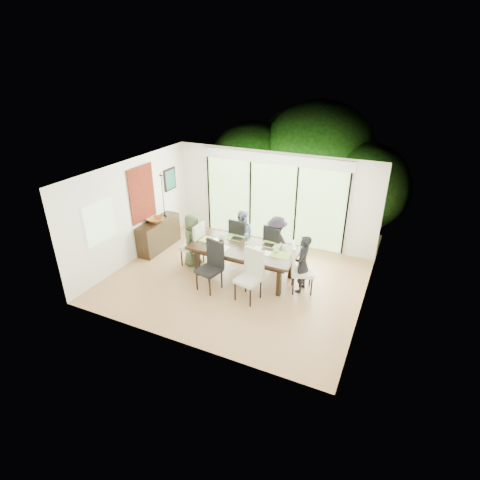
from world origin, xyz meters
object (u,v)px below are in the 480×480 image
at_px(chair_right_end, 303,268).
at_px(laptop, 211,242).
at_px(chair_far_right, 277,245).
at_px(bowl, 155,220).
at_px(person_right_end, 302,264).
at_px(sideboard, 159,234).
at_px(chair_left_end, 192,244).
at_px(person_far_right, 277,242).
at_px(table_top, 244,248).
at_px(cup_b, 248,248).
at_px(vase, 247,244).
at_px(person_far_left, 241,235).
at_px(chair_far_left, 242,238).
at_px(cup_a, 221,238).
at_px(cup_c, 276,250).
at_px(person_left_end, 192,240).
at_px(chair_near_right, 248,276).
at_px(chair_near_left, 209,267).

distance_m(chair_right_end, laptop, 2.36).
height_order(chair_far_right, bowl, chair_far_right).
bearing_deg(person_right_end, sideboard, -95.73).
relative_size(chair_left_end, bowl, 2.64).
bearing_deg(person_far_right, chair_right_end, 150.76).
bearing_deg(bowl, table_top, -6.06).
xyz_separation_m(table_top, sideboard, (-2.86, 0.40, -0.36)).
height_order(table_top, cup_b, cup_b).
height_order(person_right_end, sideboard, person_right_end).
relative_size(person_far_right, sideboard, 0.92).
height_order(vase, bowl, bowl).
xyz_separation_m(chair_left_end, laptop, (0.65, -0.10, 0.23)).
relative_size(table_top, chair_left_end, 2.18).
bearing_deg(person_far_left, chair_far_left, -104.11).
distance_m(cup_a, cup_c, 1.50).
relative_size(laptop, bowl, 0.79).
height_order(cup_a, sideboard, cup_a).
bearing_deg(person_left_end, chair_near_right, -120.50).
bearing_deg(table_top, chair_right_end, 0.00).
bearing_deg(chair_far_right, chair_right_end, 154.57).
height_order(table_top, laptop, laptop).
height_order(person_right_end, cup_b, person_right_end).
bearing_deg(cup_a, chair_right_end, -3.90).
bearing_deg(chair_near_right, chair_far_right, 99.08).
bearing_deg(person_far_left, laptop, 52.62).
height_order(vase, laptop, vase).
distance_m(chair_right_end, person_right_end, 0.11).
height_order(person_far_right, vase, person_far_right).
bearing_deg(vase, person_right_end, -2.00).
distance_m(vase, sideboard, 2.97).
bearing_deg(cup_b, person_right_end, 4.30).
distance_m(chair_left_end, chair_near_left, 1.33).
height_order(chair_right_end, person_far_right, person_far_right).
distance_m(table_top, sideboard, 2.91).
bearing_deg(chair_far_left, chair_near_left, 94.30).
bearing_deg(chair_near_right, person_left_end, 167.02).
xyz_separation_m(laptop, cup_b, (1.00, 0.00, 0.04)).
bearing_deg(cup_c, cup_a, 178.09).
height_order(person_right_end, cup_c, person_right_end).
relative_size(chair_far_right, chair_near_left, 1.00).
bearing_deg(cup_b, chair_far_left, 122.28).
relative_size(person_far_right, bowl, 3.10).
distance_m(person_left_end, cup_c, 2.29).
height_order(chair_near_right, person_far_left, person_far_left).
relative_size(chair_right_end, chair_far_right, 1.00).
xyz_separation_m(laptop, bowl, (-2.01, 0.40, 0.08)).
relative_size(table_top, sideboard, 1.71).
distance_m(chair_far_right, person_left_end, 2.20).
height_order(chair_left_end, laptop, chair_left_end).
distance_m(chair_near_left, chair_near_right, 1.00).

